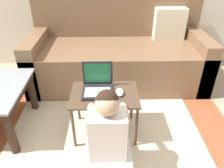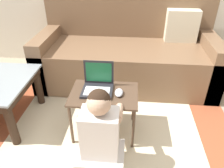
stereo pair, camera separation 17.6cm
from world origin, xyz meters
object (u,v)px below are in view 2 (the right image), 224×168
at_px(couch, 127,55).
at_px(laptop_desk, 104,98).
at_px(computer_mouse, 119,93).
at_px(laptop, 98,86).
at_px(person_seated, 100,139).

relative_size(couch, laptop_desk, 3.67).
distance_m(laptop_desk, computer_mouse, 0.14).
relative_size(laptop, computer_mouse, 2.13).
distance_m(laptop_desk, laptop, 0.11).
relative_size(laptop_desk, computer_mouse, 4.70).
bearing_deg(computer_mouse, laptop, 166.07).
distance_m(laptop, person_seated, 0.46).
bearing_deg(couch, laptop, -102.92).
bearing_deg(laptop, couch, 77.08).
relative_size(couch, person_seated, 2.88).
distance_m(computer_mouse, person_seated, 0.41).
xyz_separation_m(laptop_desk, computer_mouse, (0.12, -0.00, 0.07)).
bearing_deg(laptop, computer_mouse, -13.93).
bearing_deg(laptop_desk, computer_mouse, -2.19).
bearing_deg(computer_mouse, laptop_desk, 177.81).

